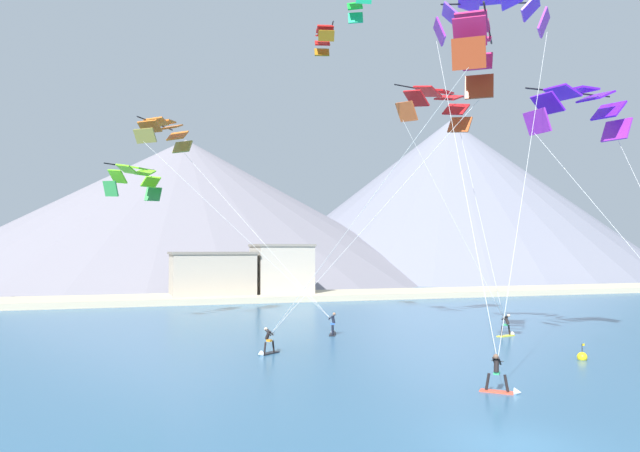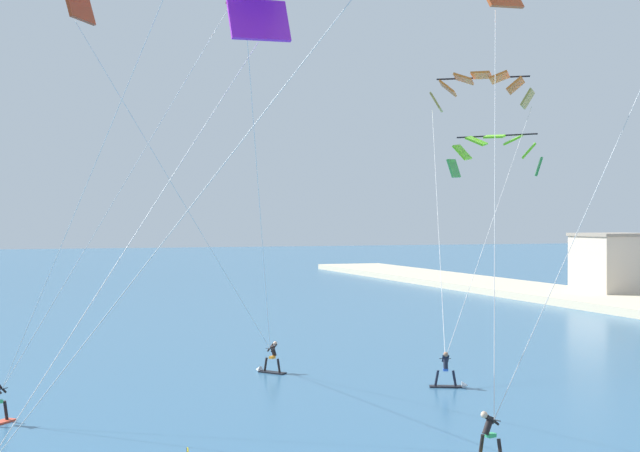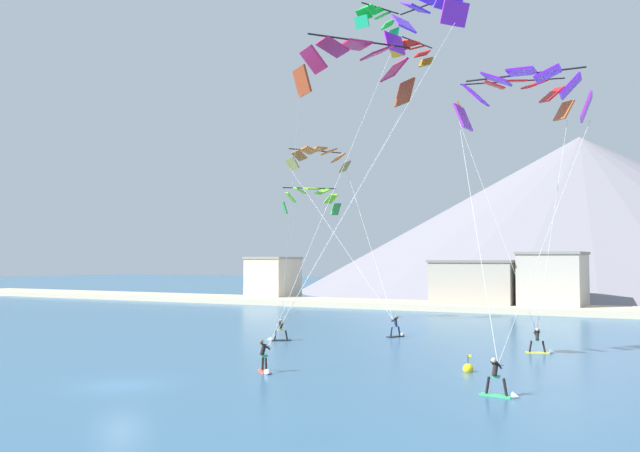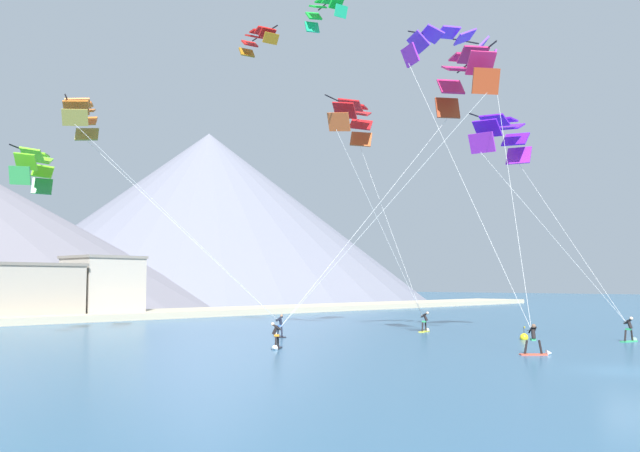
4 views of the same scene
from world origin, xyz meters
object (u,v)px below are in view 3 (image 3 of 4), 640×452
Objects in this scene: kitesurfer_near_trail at (541,346)px; parafoil_kite_mid_center at (522,91)px; parafoil_kite_distant_mid_solo at (377,18)px; kitesurfer_near_lead at (265,363)px; parafoil_kite_near_lead at (425,13)px; parafoil_kite_near_trail at (514,95)px; kitesurfer_mid_center at (501,385)px; kitesurfer_far_left at (398,330)px; parafoil_kite_distant_high_outer at (311,197)px; parafoil_kite_far_right at (355,65)px; kitesurfer_far_right at (278,335)px; race_marker_buoy at (468,369)px; parafoil_kite_distant_low_drift at (412,50)px; parafoil_kite_far_left at (319,157)px.

parafoil_kite_mid_center is at bearing -84.46° from kitesurfer_near_trail.
parafoil_kite_distant_mid_solo is at bearing 149.47° from parafoil_kite_mid_center.
parafoil_kite_near_lead is (5.48, 8.82, 19.98)m from kitesurfer_near_lead.
parafoil_kite_distant_mid_solo is (-8.52, -4.77, 5.59)m from parafoil_kite_near_trail.
kitesurfer_mid_center reaches higher than kitesurfer_near_trail.
parafoil_kite_distant_high_outer is (-13.56, 10.33, 11.49)m from kitesurfer_far_left.
kitesurfer_near_lead is 22.51m from parafoil_kite_near_lead.
parafoil_kite_near_lead reaches higher than parafoil_kite_far_right.
race_marker_buoy is (16.38, -7.26, -0.28)m from kitesurfer_far_right.
kitesurfer_far_right is at bearing -125.83° from parafoil_kite_distant_low_drift.
parafoil_kite_far_right is at bearing -79.60° from parafoil_kite_distant_low_drift.
parafoil_kite_mid_center is 3.22× the size of parafoil_kite_distant_low_drift.
parafoil_kite_far_left reaches higher than kitesurfer_near_trail.
race_marker_buoy is (1.05, -14.44, -17.38)m from parafoil_kite_near_trail.
kitesurfer_mid_center is 0.12× the size of parafoil_kite_far_left.
parafoil_kite_near_trail is (-4.35, 20.37, 17.03)m from kitesurfer_mid_center.
kitesurfer_mid_center is at bearing -77.95° from parafoil_kite_near_trail.
kitesurfer_far_left is (-0.92, 19.37, -0.05)m from kitesurfer_near_lead.
parafoil_kite_distant_mid_solo reaches higher than parafoil_kite_distant_high_outer.
parafoil_kite_distant_high_outer reaches higher than kitesurfer_mid_center.
parafoil_kite_mid_center is 0.98× the size of parafoil_kite_far_left.
kitesurfer_near_trail is 0.33× the size of parafoil_kite_distant_high_outer.
parafoil_kite_near_lead reaches higher than parafoil_kite_mid_center.
kitesurfer_mid_center is at bearing -33.83° from kitesurfer_far_right.
parafoil_kite_distant_low_drift is at bearing 147.32° from kitesurfer_near_trail.
parafoil_kite_near_lead is at bearing -58.76° from kitesurfer_far_left.
parafoil_kite_distant_high_outer is at bearing 125.02° from parafoil_kite_far_right.
parafoil_kite_near_trail is 10.24m from parafoil_kite_distant_low_drift.
parafoil_kite_mid_center is 33.76m from parafoil_kite_distant_high_outer.
parafoil_kite_far_right is (-8.97, -2.41, 2.05)m from parafoil_kite_mid_center.
kitesurfer_near_lead is at bearing -144.33° from parafoil_kite_mid_center.
parafoil_kite_distant_low_drift is at bearing 84.71° from kitesurfer_far_left.
parafoil_kite_far_left is (-17.76, 18.61, -5.01)m from parafoil_kite_near_lead.
parafoil_kite_distant_mid_solo reaches higher than parafoil_kite_far_left.
parafoil_kite_mid_center is at bearing 15.05° from parafoil_kite_far_right.
parafoil_kite_far_left is at bearing 159.56° from parafoil_kite_near_trail.
kitesurfer_far_left is at bearing -176.59° from parafoil_kite_near_trail.
parafoil_kite_far_right reaches higher than kitesurfer_far_right.
parafoil_kite_mid_center is 15.25m from race_marker_buoy.
kitesurfer_near_lead is at bearing -112.25° from parafoil_kite_far_right.
parafoil_kite_near_lead is at bearing -130.88° from kitesurfer_near_trail.
parafoil_kite_distant_high_outer is 23.02m from parafoil_kite_distant_mid_solo.
parafoil_kite_far_left is 14.67m from parafoil_kite_distant_low_drift.
kitesurfer_mid_center is 23.82m from kitesurfer_far_left.
kitesurfer_near_lead is at bearing -65.89° from parafoil_kite_far_left.
parafoil_kite_near_trail is at bearing 29.24° from parafoil_kite_distant_mid_solo.
parafoil_kite_far_left is at bearing 151.15° from kitesurfer_near_trail.
parafoil_kite_far_right reaches higher than kitesurfer_mid_center.
kitesurfer_far_left is 22.37m from parafoil_kite_distant_low_drift.
parafoil_kite_near_trail reaches higher than kitesurfer_near_lead.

